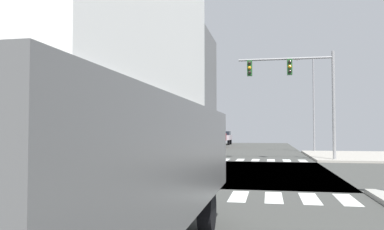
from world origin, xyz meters
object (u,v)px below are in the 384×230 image
at_px(street_lamp, 311,96).
at_px(box_truck_nearside_1, 102,81).
at_px(traffic_signal_mast, 297,81).
at_px(suv_leading_2, 216,135).
at_px(box_truck_middle_2, 165,124).
at_px(sedan_farside_1, 224,137).
at_px(sedan_inner_3, 206,136).
at_px(pickup_crossing_1, 198,136).
at_px(suv_queued_1, 188,138).

distance_m(street_lamp, box_truck_nearside_1, 32.40).
relative_size(street_lamp, box_truck_nearside_1, 1.19).
height_order(traffic_signal_mast, suv_leading_2, traffic_signal_mast).
xyz_separation_m(street_lamp, box_truck_middle_2, (-12.87, -2.63, -2.52)).
relative_size(traffic_signal_mast, sedan_farside_1, 1.63).
xyz_separation_m(suv_leading_2, box_truck_middle_2, (-3.00, -12.23, 1.17)).
bearing_deg(sedan_inner_3, pickup_crossing_1, 90.00).
bearing_deg(street_lamp, box_truck_nearside_1, -100.47).
relative_size(suv_queued_1, sedan_inner_3, 1.07).
bearing_deg(box_truck_nearside_1, suv_queued_1, 99.06).
xyz_separation_m(sedan_farside_1, box_truck_middle_2, (-3.00, -21.06, 1.45)).
bearing_deg(box_truck_nearside_1, street_lamp, 79.53).
bearing_deg(box_truck_nearside_1, box_truck_middle_2, 103.51).
height_order(box_truck_nearside_1, box_truck_middle_2, same).
bearing_deg(box_truck_nearside_1, sedan_farside_1, 94.56).
relative_size(suv_queued_1, suv_leading_2, 1.00).
xyz_separation_m(sedan_farside_1, pickup_crossing_1, (-3.00, -4.54, 0.17)).
relative_size(pickup_crossing_1, suv_queued_1, 1.11).
bearing_deg(street_lamp, sedan_inner_3, 121.58).
height_order(pickup_crossing_1, suv_leading_2, pickup_crossing_1).
height_order(box_truck_nearside_1, sedan_inner_3, box_truck_nearside_1).
relative_size(box_truck_middle_2, sedan_inner_3, 1.67).
height_order(street_lamp, box_truck_middle_2, street_lamp).
bearing_deg(pickup_crossing_1, street_lamp, 132.83).
xyz_separation_m(suv_queued_1, suv_leading_2, (0.00, 16.27, 0.00)).
bearing_deg(street_lamp, box_truck_middle_2, -168.45).
bearing_deg(sedan_farside_1, box_truck_nearside_1, 94.56).
bearing_deg(street_lamp, suv_queued_1, -145.95).
bearing_deg(box_truck_middle_2, box_truck_nearside_1, 103.51).
xyz_separation_m(suv_leading_2, sedan_inner_3, (-3.00, 11.34, -0.28)).
bearing_deg(suv_queued_1, pickup_crossing_1, -81.70).
bearing_deg(sedan_farside_1, street_lamp, 118.18).
distance_m(box_truck_nearside_1, pickup_crossing_1, 46.20).
relative_size(box_truck_nearside_1, pickup_crossing_1, 1.41).
height_order(traffic_signal_mast, pickup_crossing_1, traffic_signal_mast).
bearing_deg(box_truck_nearside_1, suv_leading_2, 95.52).
relative_size(box_truck_nearside_1, suv_leading_2, 1.57).
distance_m(sedan_farside_1, pickup_crossing_1, 5.44).
xyz_separation_m(street_lamp, box_truck_nearside_1, (-5.87, -31.76, -2.52)).
height_order(box_truck_nearside_1, suv_queued_1, box_truck_nearside_1).
height_order(street_lamp, suv_queued_1, street_lamp).
relative_size(sedan_farside_1, suv_queued_1, 0.93).
xyz_separation_m(traffic_signal_mast, street_lamp, (1.96, 10.51, -0.06)).
relative_size(traffic_signal_mast, suv_queued_1, 1.52).
height_order(box_truck_nearside_1, suv_leading_2, box_truck_nearside_1).
xyz_separation_m(traffic_signal_mast, suv_queued_1, (-7.92, 3.84, -3.76)).
distance_m(sedan_farside_1, box_truck_middle_2, 21.32).
bearing_deg(pickup_crossing_1, suv_queued_1, 98.30).
bearing_deg(pickup_crossing_1, box_truck_nearside_1, 98.72).
height_order(traffic_signal_mast, sedan_farside_1, traffic_signal_mast).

